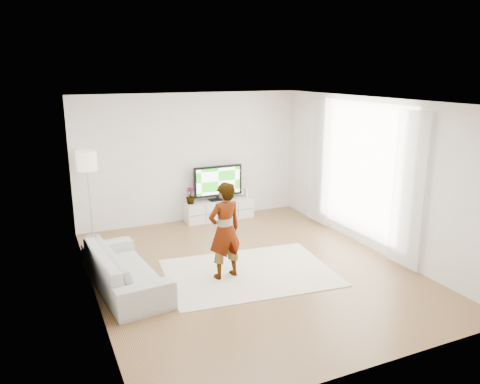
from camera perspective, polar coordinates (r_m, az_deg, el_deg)
name	(u,v)px	position (r m, az deg, el deg)	size (l,w,h in m)	color
floor	(249,269)	(8.01, 1.13, -9.38)	(6.00, 6.00, 0.00)	#9C7346
ceiling	(250,101)	(7.32, 1.25, 11.05)	(6.00, 6.00, 0.00)	white
wall_left	(89,207)	(6.88, -17.96, -1.76)	(0.02, 6.00, 2.80)	white
wall_right	(373,175)	(8.88, 15.92, 2.00)	(0.02, 6.00, 2.80)	white
wall_back	(191,158)	(10.27, -6.04, 4.14)	(5.00, 0.02, 2.80)	white
wall_front	(373,253)	(5.13, 15.86, -7.20)	(5.00, 0.02, 2.80)	white
window	(362,169)	(9.09, 14.64, 2.69)	(0.01, 2.60, 2.50)	white
curtain_near	(409,191)	(8.11, 19.86, 0.15)	(0.04, 0.70, 2.60)	white
curtain_far	(319,163)	(10.08, 9.64, 3.53)	(0.04, 0.70, 2.60)	white
media_console	(219,210)	(10.52, -2.60, -2.17)	(1.55, 0.44, 0.44)	white
television	(218,182)	(10.38, -2.70, 1.27)	(1.12, 0.22, 0.78)	black
game_console	(246,193)	(10.69, 0.75, -0.07)	(0.07, 0.16, 0.22)	white
potted_plant	(190,196)	(10.19, -6.06, -0.46)	(0.20, 0.20, 0.36)	#3F7238
rug	(249,273)	(7.86, 1.12, -9.79)	(2.71, 1.95, 0.01)	silver
player	(225,231)	(7.42, -1.88, -4.71)	(0.57, 0.38, 1.58)	#334772
sofa	(125,268)	(7.47, -13.88, -9.04)	(2.15, 0.84, 0.63)	beige
floor_lamp	(87,165)	(9.51, -18.16, 3.18)	(0.39, 0.39, 1.76)	silver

